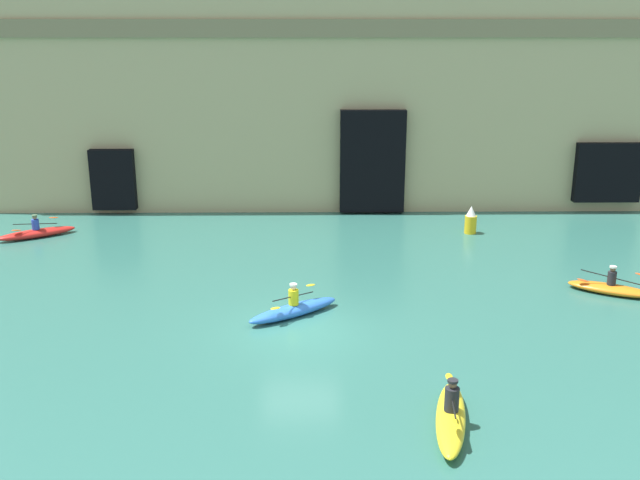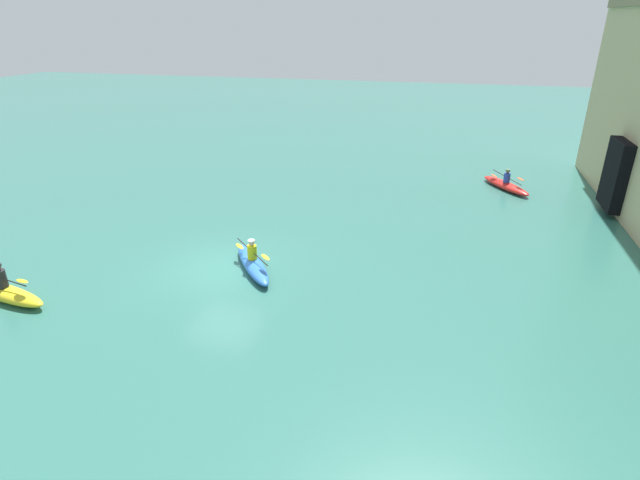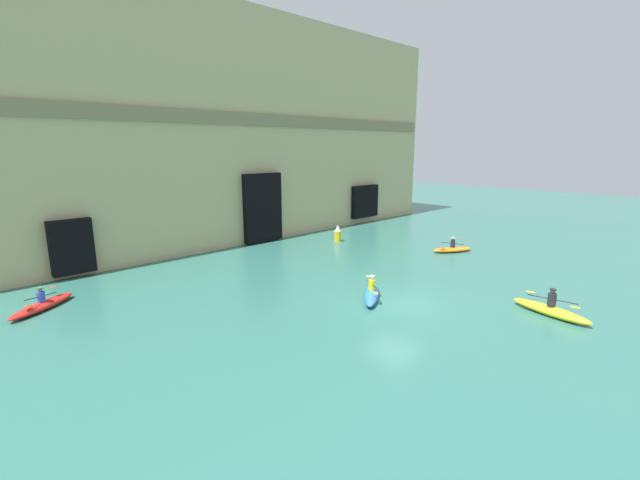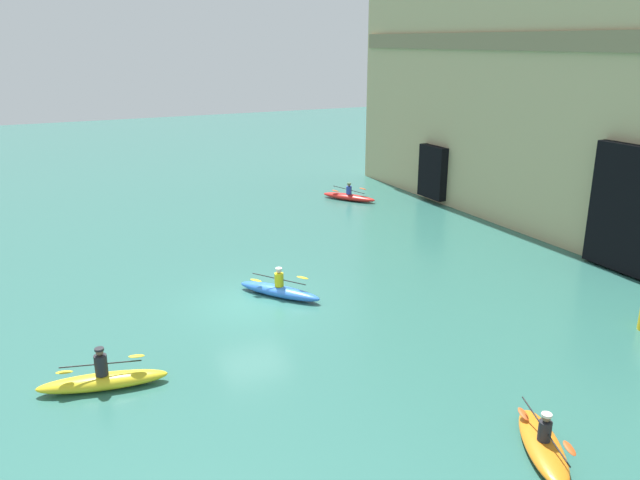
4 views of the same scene
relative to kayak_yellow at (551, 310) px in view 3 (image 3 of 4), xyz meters
name	(u,v)px [view 3 (image 3 of 4)]	position (x,y,z in m)	size (l,w,h in m)	color
ground_plane	(394,303)	(-3.67, 5.68, -0.26)	(120.00, 120.00, 0.00)	#2D665B
cliff_bluff	(226,131)	(-0.72, 24.27, 8.17)	(41.75, 7.55, 16.92)	tan
kayak_yellow	(551,310)	(0.00, 0.00, 0.00)	(1.38, 3.55, 1.23)	yellow
kayak_red	(42,305)	(-15.79, 16.30, -0.04)	(3.29, 2.53, 1.05)	red
kayak_orange	(452,249)	(7.42, 8.80, -0.06)	(2.97, 2.17, 1.03)	orange
kayak_blue	(372,293)	(-3.89, 6.85, -0.01)	(3.16, 2.55, 1.13)	blue
marker_buoy	(338,234)	(4.09, 16.71, 0.34)	(0.55, 0.55, 1.29)	yellow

